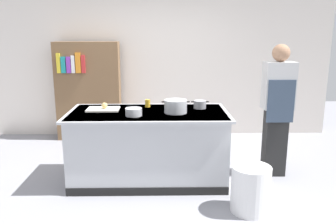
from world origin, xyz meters
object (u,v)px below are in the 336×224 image
object	(u,v)px
person_chef	(277,108)
juice_cup	(148,103)
stock_pot	(176,106)
trash_bin	(251,189)
bookshelf	(88,91)
mixing_bowl	(134,112)
onion	(104,105)
sauce_pan	(200,104)

from	to	relation	value
person_chef	juice_cup	bearing A→B (deg)	86.99
stock_pot	juice_cup	world-z (taller)	stock_pot
trash_bin	person_chef	xyz separation A→B (m)	(0.55, 0.97, 0.66)
bookshelf	trash_bin	bearing A→B (deg)	-49.75
mixing_bowl	onion	bearing A→B (deg)	141.05
mixing_bowl	bookshelf	world-z (taller)	bookshelf
mixing_bowl	juice_cup	world-z (taller)	juice_cup
stock_pot	mixing_bowl	world-z (taller)	stock_pot
stock_pot	onion	bearing A→B (deg)	169.16
sauce_pan	trash_bin	size ratio (longest dim) A/B	0.45
stock_pot	mixing_bowl	size ratio (longest dim) A/B	1.74
trash_bin	bookshelf	xyz separation A→B (m)	(-2.22, 2.62, 0.60)
bookshelf	onion	bearing A→B (deg)	-71.66
person_chef	bookshelf	world-z (taller)	person_chef
mixing_bowl	person_chef	xyz separation A→B (m)	(1.82, 0.35, -0.03)
juice_cup	onion	bearing A→B (deg)	-163.65
juice_cup	person_chef	size ratio (longest dim) A/B	0.06
onion	sauce_pan	size ratio (longest dim) A/B	0.33
juice_cup	sauce_pan	bearing A→B (deg)	-7.15
mixing_bowl	person_chef	distance (m)	1.85
juice_cup	trash_bin	bearing A→B (deg)	-44.39
trash_bin	stock_pot	bearing A→B (deg)	134.94
onion	person_chef	bearing A→B (deg)	0.79
sauce_pan	person_chef	world-z (taller)	person_chef
stock_pot	bookshelf	bearing A→B (deg)	128.09
sauce_pan	bookshelf	xyz separation A→B (m)	(-1.77, 1.61, -0.10)
trash_bin	onion	bearing A→B (deg)	150.51
juice_cup	trash_bin	distance (m)	1.72
sauce_pan	trash_bin	distance (m)	1.31
mixing_bowl	bookshelf	bearing A→B (deg)	115.44
mixing_bowl	trash_bin	world-z (taller)	mixing_bowl
onion	mixing_bowl	world-z (taller)	onion
onion	juice_cup	world-z (taller)	juice_cup
onion	mixing_bowl	xyz separation A→B (m)	(0.39, -0.32, -0.01)
sauce_pan	bookshelf	distance (m)	2.39
mixing_bowl	juice_cup	xyz separation A→B (m)	(0.15, 0.48, 0.00)
juice_cup	person_chef	world-z (taller)	person_chef
person_chef	bookshelf	size ratio (longest dim) A/B	1.01
trash_bin	person_chef	distance (m)	1.30
trash_bin	bookshelf	distance (m)	3.48
sauce_pan	person_chef	distance (m)	1.00
sauce_pan	onion	bearing A→B (deg)	-176.56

